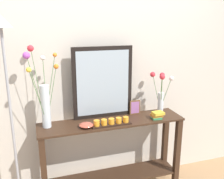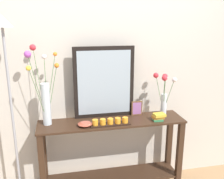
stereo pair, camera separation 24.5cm
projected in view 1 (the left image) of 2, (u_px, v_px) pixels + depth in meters
wall_back at (104, 68)px, 2.67m from camera, size 6.40×0.08×2.70m
console_table at (112, 151)px, 2.63m from camera, size 1.48×0.34×0.86m
mirror_leaning at (103, 83)px, 2.55m from camera, size 0.62×0.03×0.74m
tall_vase_left at (43, 96)px, 2.32m from camera, size 0.30×0.27×0.77m
vase_right at (161, 92)px, 2.69m from camera, size 0.20×0.21×0.46m
candle_tray at (111, 122)px, 2.43m from camera, size 0.39×0.09×0.07m
picture_frame_small at (135, 107)px, 2.70m from camera, size 0.12×0.01×0.15m
decorative_bowl at (86, 125)px, 2.38m from camera, size 0.14×0.14×0.04m
book_stack at (157, 115)px, 2.59m from camera, size 0.13×0.10×0.07m
floor_lamp at (8, 90)px, 2.12m from camera, size 0.24×0.24×1.88m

